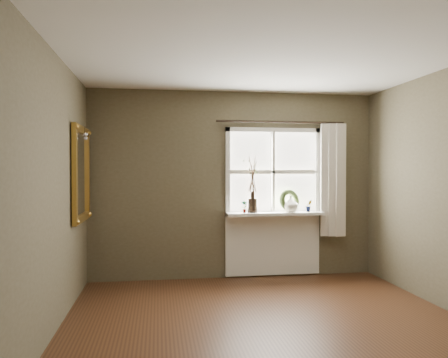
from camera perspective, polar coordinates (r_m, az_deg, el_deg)
floor at (r=4.18m, az=7.06°, el=-19.93°), size 4.50×4.50×0.00m
ceiling at (r=4.05m, az=7.16°, el=16.82°), size 4.50×4.50×0.00m
wall_back at (r=6.15m, az=1.29°, el=-0.74°), size 4.00×0.10×2.60m
wall_left at (r=3.89m, az=-23.38°, el=-1.95°), size 0.10×4.50×2.60m
window_frame at (r=6.20m, az=6.42°, el=0.93°), size 1.36×0.06×1.24m
window_sill at (r=6.12m, az=6.67°, el=-4.51°), size 1.36×0.26×0.04m
window_apron at (r=6.29m, az=6.40°, el=-8.41°), size 1.36×0.04×0.88m
dark_jug at (r=6.04m, az=3.74°, el=-3.46°), size 0.18×0.18×0.20m
cream_vase at (r=6.17m, az=8.69°, el=-3.23°), size 0.29×0.29×0.23m
wreath at (r=6.21m, az=8.53°, el=-3.12°), size 0.35×0.24×0.33m
potted_plant_left at (r=6.01m, az=2.67°, el=-3.61°), size 0.09×0.07×0.17m
potted_plant_right at (r=6.26m, az=11.03°, el=-3.45°), size 0.09×0.08×0.17m
curtain at (r=6.38m, az=13.96°, el=-0.13°), size 0.36×0.12×1.59m
curtain_rod at (r=6.21m, az=7.48°, el=7.40°), size 1.84×0.03×0.03m
gilt_mirror at (r=5.47m, az=-18.15°, el=0.66°), size 0.10×0.95×1.13m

